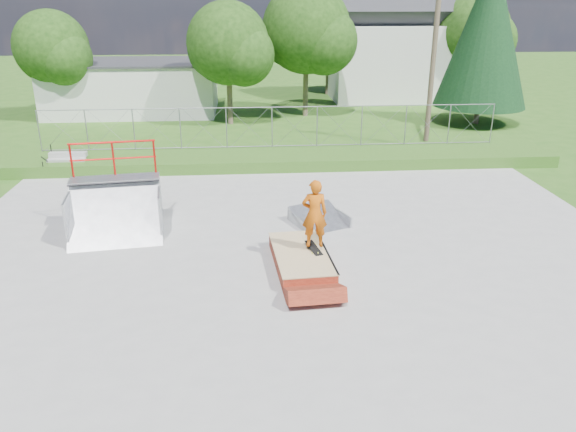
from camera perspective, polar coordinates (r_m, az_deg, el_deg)
name	(u,v)px	position (r m, az deg, el deg)	size (l,w,h in m)	color
ground	(292,259)	(15.52, 0.38, -4.42)	(120.00, 120.00, 0.00)	#2E5E1A
concrete_pad	(292,259)	(15.51, 0.38, -4.36)	(20.00, 16.00, 0.04)	#989895
grass_berm	(273,159)	(24.34, -1.49, 5.86)	(24.00, 3.00, 0.50)	#2E5E1A
grind_box	(301,259)	(15.02, 1.33, -4.43)	(1.61, 2.98, 0.43)	maroon
quarter_pipe	(114,195)	(17.29, -17.30, 2.10)	(2.66, 2.25, 2.66)	gray
flat_bank_ramp	(320,218)	(17.77, 3.22, -0.21)	(1.49, 1.59, 0.46)	gray
skateboard	(314,248)	(15.07, 2.64, -3.29)	(0.22, 0.80, 0.02)	black
skater	(314,216)	(14.71, 2.70, -0.02)	(0.67, 0.44, 1.84)	#C6570D
concrete_stairs	(66,165)	(24.61, -21.63, 4.88)	(1.50, 1.60, 0.80)	#989895
chain_link_fence	(272,127)	(25.03, -1.64, 9.01)	(20.00, 0.06, 1.80)	gray
utility_building_flat	(134,88)	(36.94, -15.38, 12.45)	(10.00, 6.00, 3.00)	silver
gable_house	(390,42)	(41.31, 10.32, 16.99)	(8.40, 6.08, 8.94)	silver
utility_pole	(433,61)	(27.48, 14.52, 14.96)	(0.24, 0.24, 8.00)	brown
tree_left_near	(232,47)	(31.86, -5.67, 16.74)	(4.76, 4.48, 6.65)	brown
tree_center	(311,32)	(34.02, 2.40, 18.13)	(5.44, 5.12, 7.60)	brown
tree_left_far	(55,51)	(35.51, -22.59, 15.26)	(4.42, 4.16, 6.18)	brown
tree_right_far	(477,33)	(40.84, 18.68, 17.20)	(5.10, 4.80, 7.12)	brown
tree_back_mid	(332,43)	(42.38, 4.47, 17.07)	(4.08, 3.84, 5.70)	brown
conifer_tree	(487,31)	(33.66, 19.56, 17.30)	(5.04, 5.04, 9.10)	brown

